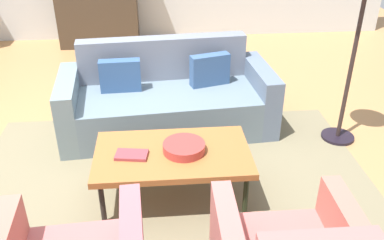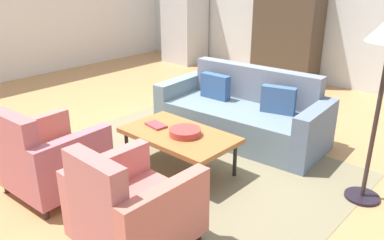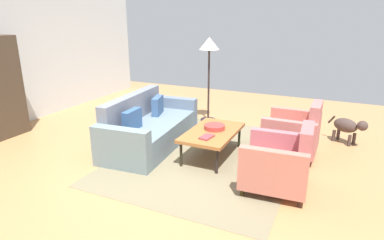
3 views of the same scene
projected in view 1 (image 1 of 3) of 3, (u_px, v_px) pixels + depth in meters
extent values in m
plane|color=#B5814F|center=(109.00, 157.00, 3.92)|extent=(10.31, 10.31, 0.00)
cube|color=#7B7155|center=(173.00, 191.00, 3.48)|extent=(3.40, 2.60, 0.01)
cube|color=slate|center=(168.00, 110.00, 4.30)|extent=(1.81, 1.03, 0.42)
cube|color=slate|center=(163.00, 76.00, 4.50)|extent=(1.75, 0.32, 0.86)
cube|color=slate|center=(259.00, 94.00, 4.39)|extent=(0.25, 0.91, 0.62)
cube|color=slate|center=(70.00, 109.00, 4.11)|extent=(0.25, 0.91, 0.62)
cube|color=#395885|center=(210.00, 70.00, 4.27)|extent=(0.42, 0.22, 0.32)
cube|color=#335483|center=(120.00, 76.00, 4.14)|extent=(0.40, 0.14, 0.32)
cylinder|color=black|center=(109.00, 160.00, 3.55)|extent=(0.04, 0.04, 0.38)
cylinder|color=black|center=(233.00, 154.00, 3.64)|extent=(0.04, 0.04, 0.38)
cylinder|color=black|center=(102.00, 204.00, 3.07)|extent=(0.04, 0.04, 0.38)
cylinder|color=black|center=(246.00, 195.00, 3.15)|extent=(0.04, 0.04, 0.38)
cube|color=#A46231|center=(173.00, 154.00, 3.25)|extent=(1.20, 0.70, 0.05)
cylinder|color=#AC3834|center=(184.00, 147.00, 3.23)|extent=(0.33, 0.33, 0.07)
cube|color=#943941|center=(132.00, 155.00, 3.18)|extent=(0.26, 0.18, 0.02)
cylinder|color=black|center=(337.00, 137.00, 4.22)|extent=(0.32, 0.32, 0.03)
cylinder|color=#312523|center=(351.00, 68.00, 3.85)|extent=(0.04, 0.04, 1.45)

